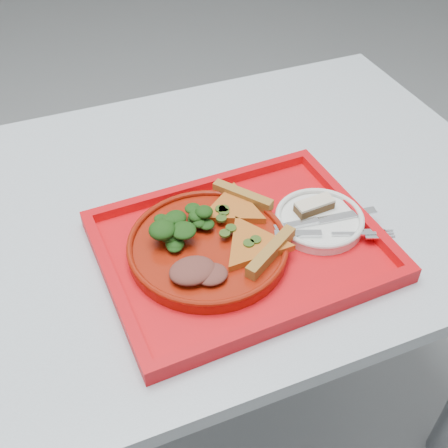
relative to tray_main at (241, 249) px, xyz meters
The scene contains 12 objects.
ground 0.80m from the tray_main, 146.93° to the left, with size 10.00×10.00×0.00m, color gray.
table 0.28m from the tray_main, 146.93° to the left, with size 1.60×0.80×0.75m.
tray_main is the anchor object (origin of this frame).
dinner_plate 0.06m from the tray_main, 169.70° to the left, with size 0.26×0.26×0.02m, color maroon.
side_plate 0.15m from the tray_main, ahead, with size 0.15×0.15×0.01m, color white.
pizza_slice_a 0.04m from the tray_main, 68.19° to the right, with size 0.13×0.12×0.02m, color #C77520, non-canonical shape.
pizza_slice_b 0.08m from the tray_main, 78.23° to the left, with size 0.13×0.11×0.02m, color #C77520, non-canonical shape.
salad_heap 0.11m from the tray_main, 146.02° to the left, with size 0.10×0.09×0.05m, color black.
meat_portion 0.12m from the tray_main, 156.03° to the right, with size 0.07×0.06×0.02m, color brown.
dessert_bar 0.15m from the tray_main, ahead, with size 0.07×0.03×0.02m.
knife 0.15m from the tray_main, ahead, with size 0.18×0.02×0.01m, color silver.
fork 0.15m from the tray_main, 16.77° to the right, with size 0.18×0.02×0.01m, color silver.
Camera 1 is at (-0.05, -0.74, 1.42)m, focal length 45.00 mm.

